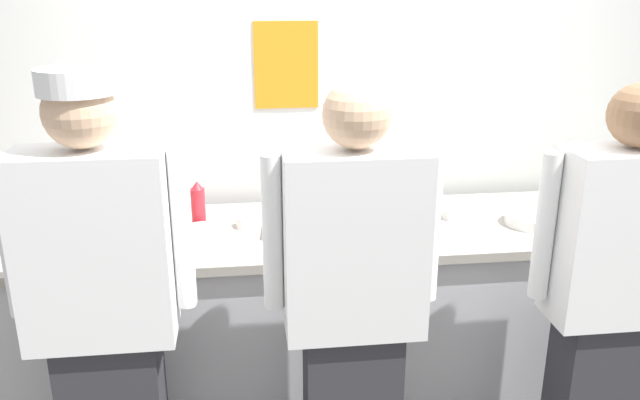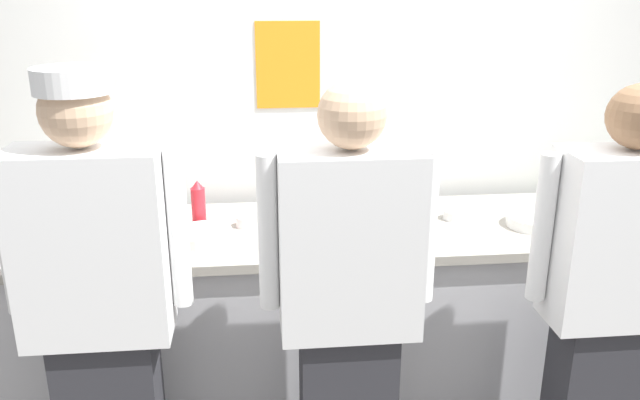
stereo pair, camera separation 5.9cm
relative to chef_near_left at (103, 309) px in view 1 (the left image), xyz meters
The scene contains 16 objects.
wall_back 1.58m from the chef_near_left, 50.63° to the left, with size 4.88×0.11×2.95m.
prep_counter 1.23m from the chef_near_left, 34.47° to the left, with size 3.11×0.74×0.94m.
chef_near_left is the anchor object (origin of this frame).
chef_center 0.85m from the chef_near_left, ahead, with size 0.62×0.24×1.69m.
chef_far_right 1.81m from the chef_near_left, ahead, with size 0.61×0.24×1.67m.
plate_stack_front 1.87m from the chef_near_left, 17.84° to the left, with size 0.25×0.25×0.05m.
plate_stack_rear 0.62m from the chef_near_left, 59.69° to the left, with size 0.24×0.24×0.05m.
mixing_bowl_steel 2.27m from the chef_near_left, 16.55° to the left, with size 0.32×0.32×0.11m, color #B7BABF.
sheet_tray 1.07m from the chef_near_left, 38.01° to the left, with size 0.54×0.32×0.02m, color #B7BABF.
squeeze_bottle_primary 2.32m from the chef_near_left, 22.30° to the left, with size 0.06×0.06×0.21m.
squeeze_bottle_secondary 0.78m from the chef_near_left, 68.24° to the left, with size 0.06×0.06×0.21m.
ramekin_orange_sauce 0.84m from the chef_near_left, 54.73° to the left, with size 0.08×0.08×0.05m.
ramekin_green_sauce 0.48m from the chef_near_left, 104.79° to the left, with size 0.09×0.09×0.04m.
ramekin_yellow_sauce 1.60m from the chef_near_left, 25.66° to the left, with size 0.09×0.09×0.04m.
deli_cup 0.67m from the chef_near_left, 81.34° to the left, with size 0.09×0.09×0.09m, color white.
chefs_knife 0.72m from the chef_near_left, 119.45° to the left, with size 0.27×0.03×0.02m.
Camera 1 is at (-0.45, -2.29, 1.99)m, focal length 36.53 mm.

